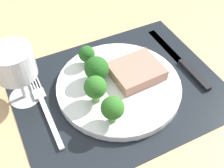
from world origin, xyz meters
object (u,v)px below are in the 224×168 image
object	(u,v)px
plate	(119,86)
knife	(182,62)
steak	(136,71)
fork	(45,109)
wine_glass	(14,66)

from	to	relation	value
plate	knife	distance (cm)	16.69
steak	knife	bearing A→B (deg)	0.06
fork	wine_glass	distance (cm)	10.34
knife	plate	bearing A→B (deg)	-177.24
knife	wine_glass	distance (cm)	36.47
plate	fork	bearing A→B (deg)	174.78
plate	wine_glass	bearing A→B (deg)	159.77
steak	wine_glass	bearing A→B (deg)	164.62
knife	wine_glass	xyz separation A→B (cm)	(-34.94, 6.20, 8.39)
steak	knife	distance (cm)	12.60
fork	plate	bearing A→B (deg)	-6.05
plate	knife	xyz separation A→B (cm)	(16.67, 0.53, -0.50)
plate	fork	distance (cm)	15.63
wine_glass	steak	bearing A→B (deg)	-15.38
steak	knife	xyz separation A→B (cm)	(12.35, 0.01, -2.53)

